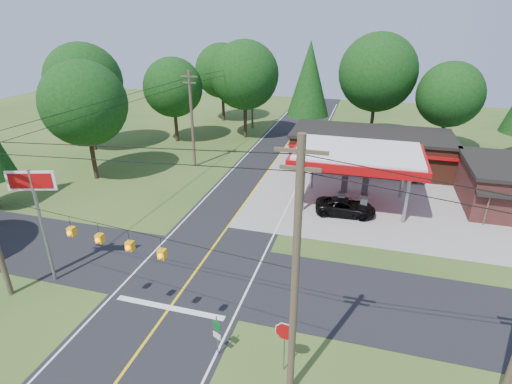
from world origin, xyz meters
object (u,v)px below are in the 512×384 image
(gas_canopy, at_px, (358,157))
(big_stop_sign, at_px, (36,200))
(suv_car, at_px, (345,207))
(octagonal_stop_sign, at_px, (285,335))
(sedan_car, at_px, (419,171))

(gas_canopy, xyz_separation_m, big_stop_sign, (-17.00, -16.16, 1.19))
(suv_car, height_order, big_stop_sign, big_stop_sign)
(big_stop_sign, bearing_deg, octagonal_stop_sign, -10.77)
(big_stop_sign, height_order, octagonal_stop_sign, big_stop_sign)
(suv_car, bearing_deg, octagonal_stop_sign, 171.87)
(gas_canopy, height_order, big_stop_sign, big_stop_sign)
(gas_canopy, distance_m, big_stop_sign, 23.49)
(big_stop_sign, bearing_deg, gas_canopy, 43.55)
(suv_car, xyz_separation_m, big_stop_sign, (-16.50, -13.87, 4.79))
(gas_canopy, xyz_separation_m, suv_car, (-0.50, -2.30, -3.60))
(suv_car, bearing_deg, gas_canopy, -15.29)
(sedan_car, bearing_deg, gas_canopy, -116.46)
(gas_canopy, distance_m, octagonal_stop_sign, 19.25)
(big_stop_sign, relative_size, octagonal_stop_sign, 2.64)
(sedan_car, relative_size, big_stop_sign, 0.59)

